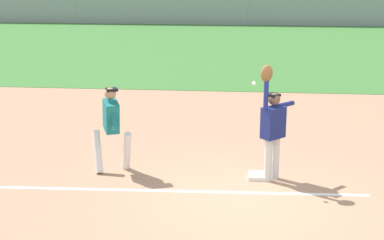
{
  "coord_description": "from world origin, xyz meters",
  "views": [
    {
      "loc": [
        -0.06,
        -9.83,
        4.24
      ],
      "look_at": [
        -1.09,
        1.4,
        1.05
      ],
      "focal_mm": 55.56,
      "sensor_mm": 36.0,
      "label": 1
    }
  ],
  "objects_px": {
    "first_base": "(258,176)",
    "baseball": "(254,83)",
    "parked_car_green": "(344,8)",
    "fielder": "(272,124)",
    "runner": "(111,124)",
    "parked_car_black": "(193,7)",
    "parked_car_tan": "(272,8)"
  },
  "relations": [
    {
      "from": "runner",
      "to": "first_base",
      "type": "bearing_deg",
      "value": -24.93
    },
    {
      "from": "runner",
      "to": "parked_car_black",
      "type": "distance_m",
      "value": 29.73
    },
    {
      "from": "baseball",
      "to": "parked_car_tan",
      "type": "distance_m",
      "value": 30.06
    },
    {
      "from": "baseball",
      "to": "parked_car_black",
      "type": "relative_size",
      "value": 0.02
    },
    {
      "from": "fielder",
      "to": "runner",
      "type": "height_order",
      "value": "fielder"
    },
    {
      "from": "parked_car_green",
      "to": "baseball",
      "type": "bearing_deg",
      "value": -102.42
    },
    {
      "from": "parked_car_tan",
      "to": "parked_car_black",
      "type": "bearing_deg",
      "value": -177.54
    },
    {
      "from": "fielder",
      "to": "parked_car_tan",
      "type": "relative_size",
      "value": 0.51
    },
    {
      "from": "first_base",
      "to": "baseball",
      "type": "height_order",
      "value": "baseball"
    },
    {
      "from": "fielder",
      "to": "baseball",
      "type": "distance_m",
      "value": 0.93
    },
    {
      "from": "first_base",
      "to": "fielder",
      "type": "bearing_deg",
      "value": -18.87
    },
    {
      "from": "runner",
      "to": "parked_car_tan",
      "type": "height_order",
      "value": "runner"
    },
    {
      "from": "fielder",
      "to": "baseball",
      "type": "relative_size",
      "value": 30.81
    },
    {
      "from": "first_base",
      "to": "baseball",
      "type": "xyz_separation_m",
      "value": [
        -0.14,
        -0.28,
        1.9
      ]
    },
    {
      "from": "fielder",
      "to": "runner",
      "type": "distance_m",
      "value": 3.14
    },
    {
      "from": "fielder",
      "to": "baseball",
      "type": "height_order",
      "value": "fielder"
    },
    {
      "from": "first_base",
      "to": "runner",
      "type": "bearing_deg",
      "value": 177.92
    },
    {
      "from": "first_base",
      "to": "runner",
      "type": "height_order",
      "value": "runner"
    },
    {
      "from": "first_base",
      "to": "parked_car_tan",
      "type": "height_order",
      "value": "parked_car_tan"
    },
    {
      "from": "parked_car_black",
      "to": "parked_car_tan",
      "type": "xyz_separation_m",
      "value": [
        5.32,
        -0.11,
        0.0
      ]
    },
    {
      "from": "runner",
      "to": "parked_car_tan",
      "type": "bearing_deg",
      "value": 58.91
    },
    {
      "from": "runner",
      "to": "parked_car_tan",
      "type": "distance_m",
      "value": 29.92
    },
    {
      "from": "fielder",
      "to": "parked_car_tan",
      "type": "xyz_separation_m",
      "value": [
        1.15,
        29.79,
        -0.45
      ]
    },
    {
      "from": "fielder",
      "to": "parked_car_green",
      "type": "xyz_separation_m",
      "value": [
        5.92,
        29.88,
        -0.45
      ]
    },
    {
      "from": "baseball",
      "to": "parked_car_green",
      "type": "relative_size",
      "value": 0.02
    },
    {
      "from": "parked_car_black",
      "to": "parked_car_green",
      "type": "height_order",
      "value": "same"
    },
    {
      "from": "parked_car_black",
      "to": "parked_car_green",
      "type": "relative_size",
      "value": 1.03
    },
    {
      "from": "fielder",
      "to": "parked_car_black",
      "type": "height_order",
      "value": "fielder"
    },
    {
      "from": "first_base",
      "to": "parked_car_black",
      "type": "height_order",
      "value": "parked_car_black"
    },
    {
      "from": "parked_car_tan",
      "to": "parked_car_green",
      "type": "relative_size",
      "value": 1.02
    },
    {
      "from": "runner",
      "to": "baseball",
      "type": "xyz_separation_m",
      "value": [
        2.76,
        -0.39,
        0.95
      ]
    },
    {
      "from": "parked_car_black",
      "to": "parked_car_tan",
      "type": "bearing_deg",
      "value": 4.26
    }
  ]
}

